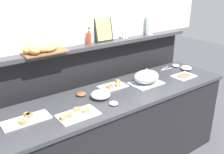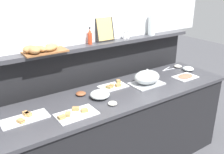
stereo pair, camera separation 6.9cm
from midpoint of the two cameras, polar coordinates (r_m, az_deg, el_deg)
The scene contains 20 objects.
ground_plane at distance 3.35m, azimuth -3.74°, elevation -13.89°, with size 12.00×12.00×0.00m, color #4C4C51.
buffet_counter at distance 2.69m, azimuth 2.74°, elevation -12.15°, with size 2.42×0.68×0.90m.
back_ledge_unit at distance 2.95m, azimuth -3.21°, elevation -3.81°, with size 2.60×0.22×1.30m.
sandwich_platter_rear at distance 2.08m, azimuth -7.34°, elevation -8.27°, with size 0.33×0.20×0.04m.
sandwich_platter_front at distance 2.11m, azimuth -18.25°, elevation -8.89°, with size 0.37×0.16×0.04m.
sandwich_platter_side at distance 2.58m, azimuth 1.08°, elevation -2.03°, with size 0.29×0.18×0.04m.
cold_cuts_platter at distance 2.95m, azimuth 16.96°, elevation 0.08°, with size 0.26×0.18×0.02m.
serving_cloche at distance 2.65m, azimuth 8.67°, elevation -0.18°, with size 0.34×0.24×0.17m.
glass_bowl_large at distance 3.17m, azimuth 17.51°, elevation 1.76°, with size 0.13×0.13×0.05m.
glass_bowl_medium at distance 2.33m, azimuth -1.92°, elevation -4.07°, with size 0.18×0.18×0.07m.
condiment_bowl_teal at distance 3.26m, azimuth 15.31°, elevation 2.39°, with size 0.09×0.09×0.03m, color silver.
condiment_bowl_dark at distance 2.22m, azimuth 1.01°, elevation -6.00°, with size 0.08×0.08×0.03m, color silver.
condiment_bowl_cream at distance 2.41m, azimuth -6.26°, elevation -3.76°, with size 0.10×0.10×0.03m, color brown.
serving_tongs at distance 3.15m, azimuth 13.02°, elevation 1.72°, with size 0.19×0.08×0.01m.
hot_sauce_bottle at distance 2.63m, azimuth -4.28°, elevation 9.07°, with size 0.04×0.04×0.18m.
salt_shaker at distance 2.87m, azimuth 3.66°, elevation 9.44°, with size 0.03×0.03×0.09m.
pepper_shaker at distance 2.90m, azimuth 4.36°, elevation 9.53°, with size 0.03×0.03×0.09m.
bread_basket at distance 2.39m, azimuth -14.98°, elevation 6.08°, with size 0.42×0.28×0.08m.
framed_picture at distance 2.75m, azimuth -0.92°, elevation 10.80°, with size 0.22×0.07×0.26m.
water_carafe at distance 3.12m, azimuth 9.65°, elevation 11.49°, with size 0.09×0.09×0.23m, color silver.
Camera 2 is at (-1.34, -1.80, 1.93)m, focal length 40.27 mm.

